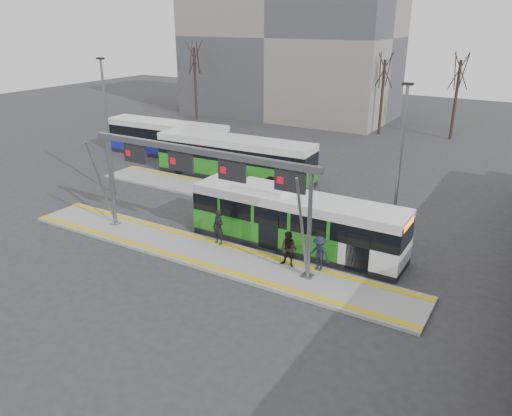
# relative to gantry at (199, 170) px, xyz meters

# --- Properties ---
(ground) EXTENTS (120.00, 120.00, 0.00)m
(ground) POSITION_rel_gantry_xyz_m (0.35, -0.25, -4.30)
(ground) COLOR #2D2D30
(ground) RESTS_ON ground
(platform_main) EXTENTS (22.00, 3.00, 0.15)m
(platform_main) POSITION_rel_gantry_xyz_m (0.35, -0.25, -4.22)
(platform_main) COLOR gray
(platform_main) RESTS_ON ground
(platform_second) EXTENTS (20.00, 3.00, 0.15)m
(platform_second) POSITION_rel_gantry_xyz_m (-3.65, 7.75, -4.22)
(platform_second) COLOR gray
(platform_second) RESTS_ON ground
(tactile_main) EXTENTS (22.00, 2.65, 0.02)m
(tactile_main) POSITION_rel_gantry_xyz_m (0.35, -0.25, -4.14)
(tactile_main) COLOR gold
(tactile_main) RESTS_ON platform_main
(tactile_second) EXTENTS (20.00, 0.35, 0.02)m
(tactile_second) POSITION_rel_gantry_xyz_m (-3.65, 8.90, -4.14)
(tactile_second) COLOR gold
(tactile_second) RESTS_ON platform_second
(gantry) EXTENTS (13.00, 1.68, 5.20)m
(gantry) POSITION_rel_gantry_xyz_m (0.00, 0.00, 0.00)
(gantry) COLOR slate
(gantry) RESTS_ON platform_main
(apartment_block) EXTENTS (24.50, 12.50, 18.40)m
(apartment_block) POSITION_rel_gantry_xyz_m (-13.65, 35.75, 4.91)
(apartment_block) COLOR gray
(apartment_block) RESTS_ON ground
(hero_bus) EXTENTS (11.23, 2.41, 3.08)m
(hero_bus) POSITION_rel_gantry_xyz_m (3.80, 2.81, -2.89)
(hero_bus) COLOR black
(hero_bus) RESTS_ON ground
(bg_bus_green) EXTENTS (12.11, 3.12, 3.00)m
(bg_bus_green) POSITION_rel_gantry_xyz_m (-5.28, 11.11, -2.82)
(bg_bus_green) COLOR black
(bg_bus_green) RESTS_ON ground
(bg_bus_blue) EXTENTS (11.20, 2.99, 2.90)m
(bg_bus_blue) POSITION_rel_gantry_xyz_m (-13.75, 13.47, -2.87)
(bg_bus_blue) COLOR black
(bg_bus_blue) RESTS_ON ground
(passenger_a) EXTENTS (0.72, 0.52, 1.82)m
(passenger_a) POSITION_rel_gantry_xyz_m (0.42, 0.85, -3.24)
(passenger_a) COLOR black
(passenger_a) RESTS_ON platform_main
(passenger_b) EXTENTS (0.87, 0.69, 1.73)m
(passenger_b) POSITION_rel_gantry_xyz_m (4.64, 0.52, -3.29)
(passenger_b) COLOR black
(passenger_b) RESTS_ON platform_main
(passenger_c) EXTENTS (1.19, 0.81, 1.70)m
(passenger_c) POSITION_rel_gantry_xyz_m (6.03, 0.85, -3.30)
(passenger_c) COLOR #1C2133
(passenger_c) RESTS_ON platform_main
(tree_left) EXTENTS (1.40, 1.40, 8.22)m
(tree_left) POSITION_rel_gantry_xyz_m (-0.83, 30.94, 1.94)
(tree_left) COLOR #382B21
(tree_left) RESTS_ON ground
(tree_mid) EXTENTS (1.40, 1.40, 8.37)m
(tree_mid) POSITION_rel_gantry_xyz_m (5.83, 32.39, 2.04)
(tree_mid) COLOR #382B21
(tree_mid) RESTS_ON ground
(tree_far) EXTENTS (1.40, 1.40, 8.97)m
(tree_far) POSITION_rel_gantry_xyz_m (-21.23, 27.46, 2.50)
(tree_far) COLOR #382B21
(tree_far) RESTS_ON ground
(lamp_west) EXTENTS (0.50, 0.25, 8.82)m
(lamp_west) POSITION_rel_gantry_xyz_m (-10.23, 3.93, 0.36)
(lamp_west) COLOR slate
(lamp_west) RESTS_ON ground
(lamp_east) EXTENTS (0.50, 0.25, 8.29)m
(lamp_east) POSITION_rel_gantry_xyz_m (8.02, 5.64, 0.09)
(lamp_east) COLOR slate
(lamp_east) RESTS_ON ground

